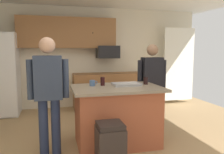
% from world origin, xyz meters
% --- Properties ---
extents(floor, '(7.04, 7.04, 0.00)m').
position_xyz_m(floor, '(0.00, 0.00, 0.00)').
color(floor, tan).
rests_on(floor, ground).
extents(back_wall, '(6.40, 0.10, 2.60)m').
position_xyz_m(back_wall, '(0.00, 2.80, 1.30)').
color(back_wall, beige).
rests_on(back_wall, ground).
extents(french_door_window_panel, '(0.90, 0.06, 2.00)m').
position_xyz_m(french_door_window_panel, '(2.60, 2.40, 1.10)').
color(french_door_window_panel, white).
rests_on(french_door_window_panel, ground).
extents(cabinet_run_upper, '(2.40, 0.38, 0.75)m').
position_xyz_m(cabinet_run_upper, '(-0.40, 2.60, 1.93)').
color(cabinet_run_upper, '#936038').
extents(cabinet_run_lower, '(1.80, 0.63, 0.90)m').
position_xyz_m(cabinet_run_lower, '(0.60, 2.48, 0.45)').
color(cabinet_run_lower, '#936038').
rests_on(cabinet_run_lower, ground).
extents(microwave_over_range, '(0.56, 0.40, 0.32)m').
position_xyz_m(microwave_over_range, '(0.60, 2.50, 1.45)').
color(microwave_over_range, black).
extents(kitchen_island, '(1.39, 0.95, 0.93)m').
position_xyz_m(kitchen_island, '(0.19, 0.16, 0.47)').
color(kitchen_island, '#AD5638').
rests_on(kitchen_island, ground).
extents(person_guest_right, '(0.57, 0.22, 1.61)m').
position_xyz_m(person_guest_right, '(1.02, 0.67, 0.92)').
color(person_guest_right, '#383842').
rests_on(person_guest_right, ground).
extents(person_host_foreground, '(0.57, 0.22, 1.68)m').
position_xyz_m(person_host_foreground, '(-0.84, 0.03, 0.97)').
color(person_host_foreground, '#232D4C').
rests_on(person_host_foreground, ground).
extents(mug_ceramic_white, '(0.13, 0.09, 0.09)m').
position_xyz_m(mug_ceramic_white, '(-0.17, 0.34, 0.98)').
color(mug_ceramic_white, '#4C6B99').
rests_on(mug_ceramic_white, kitchen_island).
extents(glass_dark_ale, '(0.07, 0.07, 0.13)m').
position_xyz_m(glass_dark_ale, '(0.73, 0.29, 0.99)').
color(glass_dark_ale, black).
rests_on(glass_dark_ale, kitchen_island).
extents(glass_stout_tall, '(0.07, 0.07, 0.14)m').
position_xyz_m(glass_stout_tall, '(0.00, 0.35, 1.00)').
color(glass_stout_tall, black).
rests_on(glass_stout_tall, kitchen_island).
extents(serving_tray, '(0.44, 0.30, 0.04)m').
position_xyz_m(serving_tray, '(0.37, 0.25, 0.95)').
color(serving_tray, '#B7B7BC').
rests_on(serving_tray, kitchen_island).
extents(trash_bin, '(0.34, 0.34, 0.61)m').
position_xyz_m(trash_bin, '(-0.11, -0.59, 0.30)').
color(trash_bin, black).
rests_on(trash_bin, ground).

